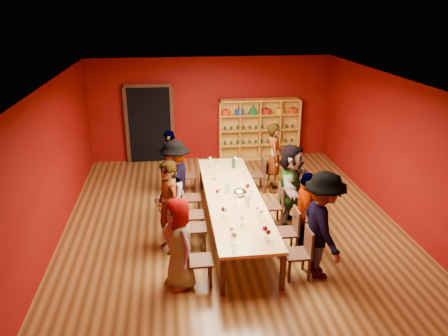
{
  "coord_description": "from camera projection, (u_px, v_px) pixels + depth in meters",
  "views": [
    {
      "loc": [
        -1.21,
        -8.0,
        4.43
      ],
      "look_at": [
        -0.12,
        0.54,
        1.15
      ],
      "focal_mm": 35.0,
      "sensor_mm": 36.0,
      "label": 1
    }
  ],
  "objects": [
    {
      "name": "room_shell",
      "position": [
        234.0,
        161.0,
        8.6
      ],
      "size": [
        7.1,
        9.1,
        3.04
      ],
      "color": "#523115",
      "rests_on": "ground"
    },
    {
      "name": "tasting_table",
      "position": [
        233.0,
        198.0,
        8.88
      ],
      "size": [
        1.1,
        4.5,
        0.75
      ],
      "color": "tan",
      "rests_on": "ground"
    },
    {
      "name": "doorway",
      "position": [
        150.0,
        124.0,
        12.63
      ],
      "size": [
        1.4,
        0.17,
        2.3
      ],
      "color": "black",
      "rests_on": "ground"
    },
    {
      "name": "shelving_unit",
      "position": [
        259.0,
        126.0,
        12.95
      ],
      "size": [
        2.4,
        0.4,
        1.8
      ],
      "color": "gold",
      "rests_on": "ground"
    },
    {
      "name": "chair_person_left_0",
      "position": [
        195.0,
        258.0,
        7.18
      ],
      "size": [
        0.42,
        0.42,
        0.89
      ],
      "color": "black",
      "rests_on": "ground"
    },
    {
      "name": "person_left_0",
      "position": [
        179.0,
        243.0,
        7.04
      ],
      "size": [
        0.69,
        0.87,
        1.57
      ],
      "primitive_type": "imported",
      "rotation": [
        0.0,
        0.0,
        -1.15
      ],
      "color": "#577EB4",
      "rests_on": "ground"
    },
    {
      "name": "chair_person_left_1",
      "position": [
        191.0,
        225.0,
        8.22
      ],
      "size": [
        0.42,
        0.42,
        0.89
      ],
      "color": "black",
      "rests_on": "ground"
    },
    {
      "name": "person_left_1",
      "position": [
        168.0,
        208.0,
        8.03
      ],
      "size": [
        0.69,
        0.78,
        1.77
      ],
      "primitive_type": "imported",
      "rotation": [
        0.0,
        0.0,
        -1.16
      ],
      "color": "#141837",
      "rests_on": "ground"
    },
    {
      "name": "chair_person_left_2",
      "position": [
        189.0,
        212.0,
        8.71
      ],
      "size": [
        0.42,
        0.42,
        0.89
      ],
      "color": "black",
      "rests_on": "ground"
    },
    {
      "name": "person_left_2",
      "position": [
        169.0,
        200.0,
        8.56
      ],
      "size": [
        0.45,
        0.79,
        1.6
      ],
      "primitive_type": "imported",
      "rotation": [
        0.0,
        0.0,
        -1.6
      ],
      "color": "#4C4D52",
      "rests_on": "ground"
    },
    {
      "name": "chair_person_left_3",
      "position": [
        187.0,
        195.0,
        9.48
      ],
      "size": [
        0.42,
        0.42,
        0.89
      ],
      "color": "black",
      "rests_on": "ground"
    },
    {
      "name": "person_left_3",
      "position": [
        176.0,
        180.0,
        9.32
      ],
      "size": [
        0.74,
        1.21,
        1.75
      ],
      "primitive_type": "imported",
      "rotation": [
        0.0,
        0.0,
        -1.83
      ],
      "color": "#5C83BD",
      "rests_on": "ground"
    },
    {
      "name": "chair_person_left_4",
      "position": [
        185.0,
        173.0,
        10.7
      ],
      "size": [
        0.42,
        0.42,
        0.89
      ],
      "color": "black",
      "rests_on": "ground"
    },
    {
      "name": "person_left_4",
      "position": [
        170.0,
        162.0,
        10.55
      ],
      "size": [
        0.44,
        0.95,
        1.61
      ],
      "primitive_type": "imported",
      "rotation": [
        0.0,
        0.0,
        -1.55
      ],
      "color": "#131436",
      "rests_on": "ground"
    },
    {
      "name": "chair_person_right_0",
      "position": [
        302.0,
        250.0,
        7.39
      ],
      "size": [
        0.42,
        0.42,
        0.89
      ],
      "color": "black",
      "rests_on": "ground"
    },
    {
      "name": "person_right_0",
      "position": [
        323.0,
        226.0,
        7.27
      ],
      "size": [
        0.55,
        1.24,
        1.89
      ],
      "primitive_type": "imported",
      "rotation": [
        0.0,
        0.0,
        1.61
      ],
      "color": "silver",
      "rests_on": "ground"
    },
    {
      "name": "chair_person_right_1",
      "position": [
        290.0,
        229.0,
        8.09
      ],
      "size": [
        0.42,
        0.42,
        0.89
      ],
      "color": "black",
      "rests_on": "ground"
    },
    {
      "name": "person_right_1",
      "position": [
        305.0,
        213.0,
        8.01
      ],
      "size": [
        0.59,
        1.0,
        1.59
      ],
      "primitive_type": "imported",
      "rotation": [
        0.0,
        0.0,
        1.39
      ],
      "color": "#D38D92",
      "rests_on": "ground"
    },
    {
      "name": "chair_person_right_2",
      "position": [
        276.0,
        203.0,
        9.12
      ],
      "size": [
        0.42,
        0.42,
        0.89
      ],
      "color": "black",
      "rests_on": "ground"
    },
    {
      "name": "person_right_2",
      "position": [
        291.0,
        185.0,
        9.02
      ],
      "size": [
        1.07,
        1.7,
        1.77
      ],
      "primitive_type": "imported",
      "rotation": [
        0.0,
        0.0,
        1.18
      ],
      "color": "#46464A",
      "rests_on": "ground"
    },
    {
      "name": "chair_person_right_4",
      "position": [
        259.0,
        172.0,
        10.76
      ],
      "size": [
        0.42,
        0.42,
        0.89
      ],
      "color": "black",
      "rests_on": "ground"
    },
    {
      "name": "person_right_4",
      "position": [
        274.0,
        158.0,
        10.67
      ],
      "size": [
        0.58,
        0.72,
        1.74
      ],
      "primitive_type": "imported",
      "rotation": [
        0.0,
        0.0,
        1.37
      ],
      "color": "#C48491",
      "rests_on": "ground"
    },
    {
      "name": "wine_glass_0",
      "position": [
        242.0,
        218.0,
        7.67
      ],
      "size": [
        0.07,
        0.07,
        0.18
      ],
      "color": "silver",
      "rests_on": "tasting_table"
    },
    {
      "name": "wine_glass_1",
      "position": [
        265.0,
        229.0,
        7.23
      ],
      "size": [
        0.09,
        0.09,
        0.22
      ],
      "color": "silver",
      "rests_on": "tasting_table"
    },
    {
      "name": "wine_glass_2",
      "position": [
        215.0,
        173.0,
        9.67
      ],
      "size": [
        0.07,
        0.07,
        0.19
      ],
      "color": "silver",
      "rests_on": "tasting_table"
    },
    {
      "name": "wine_glass_3",
      "position": [
        268.0,
        233.0,
        7.13
      ],
      "size": [
        0.08,
        0.08,
        0.21
      ],
      "color": "silver",
      "rests_on": "tasting_table"
    },
    {
      "name": "wine_glass_4",
      "position": [
        223.0,
        210.0,
        7.93
      ],
      "size": [
        0.08,
        0.08,
        0.2
      ],
      "color": "silver",
      "rests_on": "tasting_table"
    },
    {
      "name": "wine_glass_5",
      "position": [
        215.0,
        173.0,
        9.58
      ],
      "size": [
        0.09,
        0.09,
        0.22
      ],
      "color": "silver",
      "rests_on": "tasting_table"
    },
    {
      "name": "wine_glass_6",
      "position": [
        220.0,
        189.0,
        8.82
      ],
      "size": [
        0.08,
        0.08,
        0.19
      ],
      "color": "silver",
      "rests_on": "tasting_table"
    },
    {
      "name": "wine_glass_7",
      "position": [
        244.0,
        171.0,
        9.73
      ],
      "size": [
        0.09,
        0.09,
        0.22
      ],
      "color": "silver",
      "rests_on": "tasting_table"
    },
    {
      "name": "wine_glass_8",
      "position": [
        247.0,
        186.0,
        8.91
      ],
      "size": [
        0.09,
        0.09,
        0.22
      ],
      "color": "silver",
      "rests_on": "tasting_table"
    },
    {
      "name": "wine_glass_9",
      "position": [
        234.0,
        235.0,
        7.03
      ],
      "size": [
        0.09,
        0.09,
        0.22
      ],
      "color": "silver",
      "rests_on": "tasting_table"
    },
    {
      "name": "wine_glass_10",
      "position": [
        251.0,
        191.0,
        8.71
      ],
      "size": [
        0.08,
        0.08,
        0.19
      ],
      "color": "silver",
      "rests_on": "tasting_table"
    },
    {
      "name": "wine_glass_11",
      "position": [
        234.0,
        159.0,
        10.54
      ],
      "size": [
        0.08,
        0.08,
        0.19
      ],
      "color": "silver",
      "rests_on": "tasting_table"
    },
    {
      "name": "wine_glass_12",
      "position": [
        210.0,
        159.0,
        10.55
      ],
      "size": [
        0.07,
        0.07,
        0.18
      ],
      "color": "silver",
      "rests_on": "tasting_table"
    },
    {
      "name": "wine_glass_13",
      "position": [
        218.0,
        168.0,
        9.93
      ],
      "size": [
        0.08,
        0.08,
        0.19
      ],
      "color": "silver",
      "rests_on": "tasting_table"
    },
    {
      "name": "wine_glass_14",
      "position": [
        237.0,
        160.0,
        10.46
      ],
      "size": [
        0.08,
        0.08,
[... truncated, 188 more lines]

